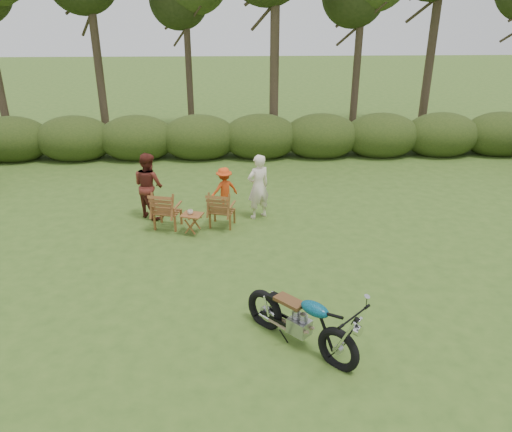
{
  "coord_description": "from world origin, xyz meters",
  "views": [
    {
      "loc": [
        -0.8,
        -6.93,
        4.81
      ],
      "look_at": [
        -0.44,
        1.97,
        0.9
      ],
      "focal_mm": 35.0,
      "sensor_mm": 36.0,
      "label": 1
    }
  ],
  "objects_px": {
    "motorcycle": "(299,344)",
    "lawn_chair_left": "(169,227)",
    "child": "(225,210)",
    "lawn_chair_right": "(223,226)",
    "adult_a": "(258,217)",
    "side_table": "(192,224)",
    "adult_b": "(151,216)",
    "cup": "(190,212)"
  },
  "relations": [
    {
      "from": "motorcycle",
      "to": "cup",
      "type": "distance_m",
      "value": 4.41
    },
    {
      "from": "lawn_chair_left",
      "to": "cup",
      "type": "relative_size",
      "value": 7.25
    },
    {
      "from": "lawn_chair_right",
      "to": "adult_b",
      "type": "bearing_deg",
      "value": -5.62
    },
    {
      "from": "lawn_chair_right",
      "to": "adult_b",
      "type": "height_order",
      "value": "adult_b"
    },
    {
      "from": "child",
      "to": "motorcycle",
      "type": "bearing_deg",
      "value": 75.5
    },
    {
      "from": "motorcycle",
      "to": "adult_b",
      "type": "relative_size",
      "value": 1.26
    },
    {
      "from": "lawn_chair_right",
      "to": "lawn_chair_left",
      "type": "height_order",
      "value": "lawn_chair_left"
    },
    {
      "from": "lawn_chair_right",
      "to": "lawn_chair_left",
      "type": "relative_size",
      "value": 0.96
    },
    {
      "from": "lawn_chair_right",
      "to": "cup",
      "type": "distance_m",
      "value": 0.95
    },
    {
      "from": "lawn_chair_right",
      "to": "side_table",
      "type": "relative_size",
      "value": 1.84
    },
    {
      "from": "lawn_chair_left",
      "to": "lawn_chair_right",
      "type": "bearing_deg",
      "value": -165.13
    },
    {
      "from": "motorcycle",
      "to": "lawn_chair_left",
      "type": "xyz_separation_m",
      "value": [
        -2.47,
        4.31,
        0.0
      ]
    },
    {
      "from": "side_table",
      "to": "lawn_chair_right",
      "type": "bearing_deg",
      "value": 31.94
    },
    {
      "from": "lawn_chair_right",
      "to": "side_table",
      "type": "bearing_deg",
      "value": 46.09
    },
    {
      "from": "adult_b",
      "to": "child",
      "type": "relative_size",
      "value": 1.44
    },
    {
      "from": "motorcycle",
      "to": "adult_a",
      "type": "height_order",
      "value": "adult_a"
    },
    {
      "from": "motorcycle",
      "to": "adult_b",
      "type": "distance_m",
      "value": 5.77
    },
    {
      "from": "cup",
      "to": "child",
      "type": "bearing_deg",
      "value": 61.58
    },
    {
      "from": "side_table",
      "to": "child",
      "type": "xyz_separation_m",
      "value": [
        0.69,
        1.34,
        -0.24
      ]
    },
    {
      "from": "lawn_chair_right",
      "to": "lawn_chair_left",
      "type": "bearing_deg",
      "value": 15.29
    },
    {
      "from": "motorcycle",
      "to": "adult_b",
      "type": "height_order",
      "value": "adult_b"
    },
    {
      "from": "motorcycle",
      "to": "lawn_chair_left",
      "type": "relative_size",
      "value": 2.2
    },
    {
      "from": "side_table",
      "to": "adult_b",
      "type": "xyz_separation_m",
      "value": [
        -1.07,
        1.02,
        -0.24
      ]
    },
    {
      "from": "side_table",
      "to": "cup",
      "type": "distance_m",
      "value": 0.29
    },
    {
      "from": "motorcycle",
      "to": "cup",
      "type": "xyz_separation_m",
      "value": [
        -1.92,
        3.94,
        0.52
      ]
    },
    {
      "from": "adult_a",
      "to": "adult_b",
      "type": "distance_m",
      "value": 2.57
    },
    {
      "from": "lawn_chair_left",
      "to": "child",
      "type": "bearing_deg",
      "value": -129.22
    },
    {
      "from": "child",
      "to": "lawn_chair_right",
      "type": "bearing_deg",
      "value": 60.4
    },
    {
      "from": "adult_a",
      "to": "side_table",
      "type": "bearing_deg",
      "value": 1.65
    },
    {
      "from": "adult_a",
      "to": "cup",
      "type": "bearing_deg",
      "value": 0.91
    },
    {
      "from": "lawn_chair_left",
      "to": "side_table",
      "type": "relative_size",
      "value": 1.9
    },
    {
      "from": "cup",
      "to": "side_table",
      "type": "bearing_deg",
      "value": -9.36
    },
    {
      "from": "lawn_chair_right",
      "to": "side_table",
      "type": "height_order",
      "value": "side_table"
    },
    {
      "from": "adult_b",
      "to": "motorcycle",
      "type": "bearing_deg",
      "value": 162.76
    },
    {
      "from": "motorcycle",
      "to": "lawn_chair_right",
      "type": "bearing_deg",
      "value": 151.91
    },
    {
      "from": "child",
      "to": "lawn_chair_left",
      "type": "bearing_deg",
      "value": 9.71
    },
    {
      "from": "child",
      "to": "adult_a",
      "type": "bearing_deg",
      "value": 121.45
    },
    {
      "from": "lawn_chair_left",
      "to": "motorcycle",
      "type": "bearing_deg",
      "value": 133.55
    },
    {
      "from": "motorcycle",
      "to": "side_table",
      "type": "bearing_deg",
      "value": 161.61
    },
    {
      "from": "lawn_chair_right",
      "to": "adult_a",
      "type": "xyz_separation_m",
      "value": [
        0.84,
        0.45,
        0.0
      ]
    },
    {
      "from": "cup",
      "to": "motorcycle",
      "type": "bearing_deg",
      "value": -63.96
    },
    {
      "from": "side_table",
      "to": "adult_a",
      "type": "distance_m",
      "value": 1.73
    }
  ]
}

